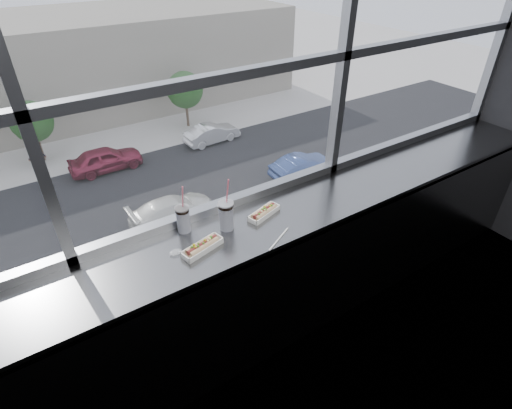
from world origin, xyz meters
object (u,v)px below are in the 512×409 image
hotdog_tray_left (202,247)px  car_near_e (302,163)px  hotdog_tray_right (264,212)px  wrapper (175,252)px  tree_right (185,90)px  car_near_d (172,206)px  pedestrian_b (36,153)px  loose_straw (279,239)px  soda_cup_right (226,214)px  tree_center (32,122)px  car_far_c (212,130)px  car_far_b (105,155)px  soda_cup_left (183,218)px

hotdog_tray_left → car_near_e: (14.69, 16.32, -11.08)m
hotdog_tray_left → hotdog_tray_right: hotdog_tray_left is taller
wrapper → tree_right: wrapper is taller
car_near_d → pedestrian_b: (-5.36, 11.16, 0.09)m
pedestrian_b → tree_right: bearing=4.0°
hotdog_tray_left → loose_straw: bearing=-34.7°
tree_right → loose_straw: bearing=-112.0°
car_near_e → pedestrian_b: 18.43m
soda_cup_right → tree_center: soda_cup_right is taller
wrapper → car_far_c: bearing=63.2°
hotdog_tray_left → car_far_b: hotdog_tray_left is taller
soda_cup_left → tree_right: size_ratio=0.07×
hotdog_tray_right → car_far_b: (3.41, 24.23, -10.96)m
tree_center → wrapper: bearing=-91.2°
loose_straw → wrapper: (-0.59, 0.23, 0.01)m
soda_cup_left → car_near_d: size_ratio=0.06×
car_near_e → tree_center: (-14.24, 12.00, 1.95)m
car_near_d → tree_right: (6.54, 12.00, 2.13)m
tree_center → tree_right: size_ratio=0.95×
car_near_d → pedestrian_b: pedestrian_b is taller
soda_cup_right → car_far_b: (3.69, 24.21, -11.05)m
hotdog_tray_left → car_near_d: (5.39, 16.32, -11.11)m
hotdog_tray_left → loose_straw: hotdog_tray_left is taller
car_far_b → tree_right: (8.01, 4.00, 1.98)m
soda_cup_left → wrapper: 0.24m
hotdog_tray_left → loose_straw: size_ratio=1.12×
soda_cup_left → car_near_e: bearing=47.6°
car_near_e → tree_right: size_ratio=1.28×
hotdog_tray_left → car_near_e: bearing=34.4°
soda_cup_left → tree_right: 31.84m
loose_straw → pedestrian_b: loose_straw is taller
hotdog_tray_right → loose_straw: hotdog_tray_right is taller
car_near_d → car_far_c: 10.45m
soda_cup_right → pedestrian_b: size_ratio=0.18×
loose_straw → tree_center: loose_straw is taller
soda_cup_right → loose_straw: bearing=-52.8°
hotdog_tray_left → car_near_d: 20.47m
car_near_e → car_far_c: (-2.58, 8.00, -0.01)m
hotdog_tray_left → pedestrian_b: bearing=76.4°
wrapper → tree_center: bearing=88.8°
loose_straw → wrapper: 0.64m
car_near_e → pedestrian_b: pedestrian_b is taller
car_near_d → pedestrian_b: size_ratio=2.68×
car_near_e → car_far_b: bearing=55.1°
car_near_e → car_near_d: car_near_e is taller
soda_cup_left → car_far_c: (12.13, 24.09, -11.17)m
loose_straw → pedestrian_b: bearing=63.8°
tree_right → wrapper: bearing=-113.1°
car_far_b → pedestrian_b: (-3.89, 3.16, -0.06)m
car_near_d → car_far_c: bearing=-42.3°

